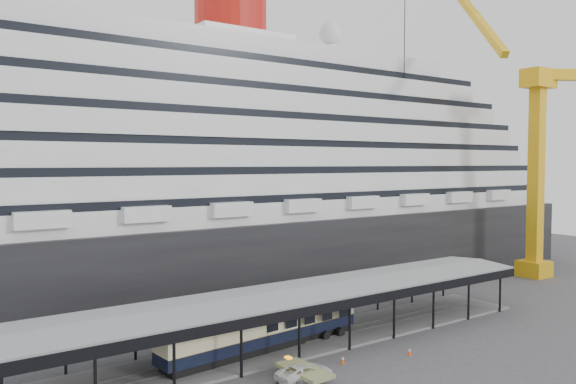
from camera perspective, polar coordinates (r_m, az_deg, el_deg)
name	(u,v)px	position (r m, az deg, el deg)	size (l,w,h in m)	color
ground	(332,359)	(51.68, 4.46, -16.54)	(200.00, 200.00, 0.00)	#3D3D40
cruise_ship	(179,155)	(76.16, -11.02, 3.75)	(130.00, 30.00, 43.90)	black
platform_canopy	(298,319)	(54.72, 1.05, -12.82)	(56.00, 9.18, 5.30)	slate
crane_yellow	(530,145)	(91.77, 23.36, 4.43)	(23.83, 18.78, 47.60)	gold
port_truck	(304,372)	(46.65, 1.68, -17.85)	(2.23, 4.84, 1.34)	silver
pullman_carriage	(264,325)	(52.59, -2.43, -13.30)	(21.16, 4.65, 20.62)	black
traffic_cone_left	(289,372)	(47.68, 0.10, -17.82)	(0.36, 0.36, 0.66)	#DE580C
traffic_cone_mid	(343,359)	(50.60, 5.59, -16.57)	(0.38, 0.38, 0.68)	#D4560B
traffic_cone_right	(410,351)	(53.44, 12.24, -15.53)	(0.41, 0.41, 0.71)	#EC420D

